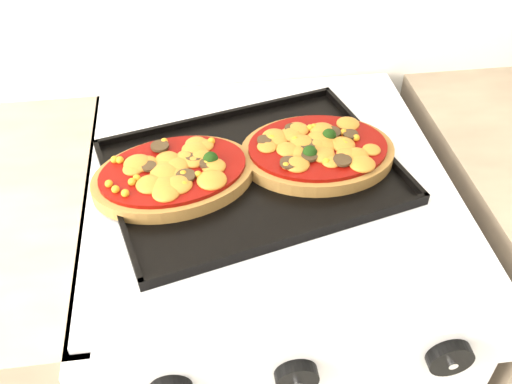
{
  "coord_description": "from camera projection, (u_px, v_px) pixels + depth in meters",
  "views": [
    {
      "loc": [
        -0.15,
        1.0,
        1.52
      ],
      "look_at": [
        -0.06,
        1.65,
        0.92
      ],
      "focal_mm": 40.0,
      "sensor_mm": 36.0,
      "label": 1
    }
  ],
  "objects": [
    {
      "name": "knob_right",
      "position": [
        450.0,
        358.0,
        0.75
      ],
      "size": [
        0.06,
        0.02,
        0.06
      ],
      "primitive_type": "cylinder",
      "rotation": [
        1.57,
        0.0,
        0.0
      ],
      "color": "black",
      "rests_on": "control_panel"
    },
    {
      "name": "knob_center",
      "position": [
        297.0,
        377.0,
        0.73
      ],
      "size": [
        0.06,
        0.02,
        0.06
      ],
      "primitive_type": "cylinder",
      "rotation": [
        1.57,
        0.0,
        0.0
      ],
      "color": "black",
      "rests_on": "control_panel"
    },
    {
      "name": "control_panel",
      "position": [
        304.0,
        362.0,
        0.74
      ],
      "size": [
        0.6,
        0.02,
        0.09
      ],
      "primitive_type": "cube",
      "color": "silver",
      "rests_on": "stove"
    },
    {
      "name": "pizza_left",
      "position": [
        174.0,
        173.0,
        0.9
      ],
      "size": [
        0.29,
        0.23,
        0.04
      ],
      "primitive_type": null,
      "rotation": [
        0.0,
        0.0,
        0.21
      ],
      "color": "olive",
      "rests_on": "baking_tray"
    },
    {
      "name": "baking_tray",
      "position": [
        252.0,
        171.0,
        0.93
      ],
      "size": [
        0.52,
        0.44,
        0.02
      ],
      "primitive_type": "cube",
      "rotation": [
        0.0,
        0.0,
        0.25
      ],
      "color": "black",
      "rests_on": "stove"
    },
    {
      "name": "stove",
      "position": [
        265.0,
        335.0,
        1.24
      ],
      "size": [
        0.6,
        0.6,
        0.91
      ],
      "primitive_type": "cube",
      "color": "silver",
      "rests_on": "floor"
    },
    {
      "name": "pizza_right",
      "position": [
        318.0,
        150.0,
        0.94
      ],
      "size": [
        0.26,
        0.2,
        0.04
      ],
      "primitive_type": null,
      "rotation": [
        0.0,
        0.0,
        -0.02
      ],
      "color": "olive",
      "rests_on": "baking_tray"
    }
  ]
}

